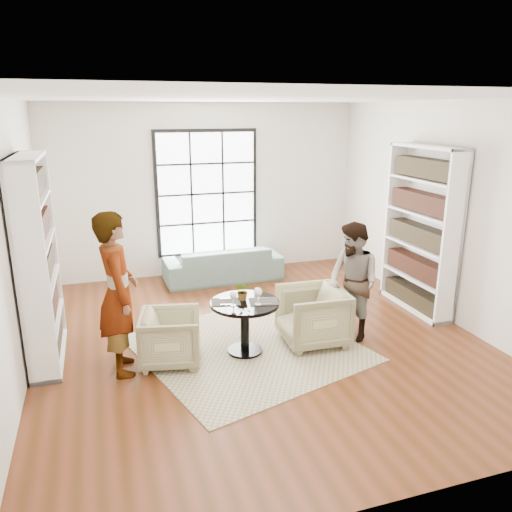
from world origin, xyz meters
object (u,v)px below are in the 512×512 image
object	(u,v)px
armchair_left	(171,338)
person_right	(353,282)
wine_glass_right	(258,293)
sofa	(223,263)
wine_glass_left	(233,295)
person_left	(118,294)
armchair_right	(312,316)
flower_centerpiece	(243,291)
pedestal_table	(245,316)

from	to	relation	value
armchair_left	person_right	xyz separation A→B (m)	(2.34, -0.02, 0.45)
armchair_left	wine_glass_right	world-z (taller)	wine_glass_right
sofa	wine_glass_left	bearing A→B (deg)	77.00
wine_glass_right	person_right	bearing A→B (deg)	6.02
sofa	person_right	xyz separation A→B (m)	(1.02, -2.76, 0.47)
sofa	person_left	distance (m)	3.38
person_right	person_left	bearing A→B (deg)	-103.43
armchair_left	wine_glass_right	xyz separation A→B (m)	(1.02, -0.16, 0.50)
sofa	wine_glass_left	distance (m)	2.94
sofa	armchair_right	bearing A→B (deg)	98.27
person_left	flower_centerpiece	xyz separation A→B (m)	(1.45, 0.06, -0.15)
sofa	armchair_right	world-z (taller)	armchair_right
pedestal_table	armchair_right	size ratio (longest dim) A/B	1.04
person_left	wine_glass_right	size ratio (longest dim) A/B	8.73
pedestal_table	wine_glass_left	xyz separation A→B (m)	(-0.16, -0.08, 0.31)
sofa	wine_glass_right	distance (m)	2.96
armchair_left	wine_glass_left	xyz separation A→B (m)	(0.73, -0.10, 0.48)
sofa	wine_glass_left	world-z (taller)	wine_glass_left
person_left	armchair_right	bearing A→B (deg)	-92.52
pedestal_table	person_left	size ratio (longest dim) A/B	0.45
person_right	wine_glass_right	xyz separation A→B (m)	(-1.32, -0.14, 0.05)
armchair_left	flower_centerpiece	xyz separation A→B (m)	(0.90, 0.06, 0.46)
armchair_right	wine_glass_left	size ratio (longest dim) A/B	4.44
sofa	wine_glass_right	bearing A→B (deg)	82.72
sofa	person_right	size ratio (longest dim) A/B	1.32
person_right	wine_glass_left	bearing A→B (deg)	-100.13
armchair_left	sofa	bearing A→B (deg)	-13.83
person_right	armchair_right	bearing A→B (deg)	-102.99
wine_glass_right	flower_centerpiece	size ratio (longest dim) A/B	0.96
armchair_right	pedestal_table	bearing A→B (deg)	-87.35
pedestal_table	person_left	bearing A→B (deg)	179.21
person_left	flower_centerpiece	distance (m)	1.46
person_left	person_right	world-z (taller)	person_left
wine_glass_right	flower_centerpiece	xyz separation A→B (m)	(-0.12, 0.22, -0.04)
pedestal_table	wine_glass_right	size ratio (longest dim) A/B	3.92
armchair_right	wine_glass_right	xyz separation A→B (m)	(-0.77, -0.14, 0.45)
pedestal_table	wine_glass_right	world-z (taller)	wine_glass_right
armchair_left	person_right	size ratio (longest dim) A/B	0.45
sofa	wine_glass_right	world-z (taller)	wine_glass_right
armchair_right	wine_glass_right	distance (m)	0.90
armchair_left	person_left	world-z (taller)	person_left
person_right	flower_centerpiece	bearing A→B (deg)	-106.25
person_left	wine_glass_right	distance (m)	1.58
person_left	wine_glass_right	xyz separation A→B (m)	(1.57, -0.16, -0.11)
sofa	armchair_right	xyz separation A→B (m)	(0.47, -2.76, 0.07)
armchair_left	person_left	bearing A→B (deg)	101.85
sofa	person_right	world-z (taller)	person_right
armchair_left	person_right	distance (m)	2.38
armchair_right	wine_glass_right	bearing A→B (deg)	-76.98
person_right	flower_centerpiece	xyz separation A→B (m)	(-1.44, 0.08, 0.01)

